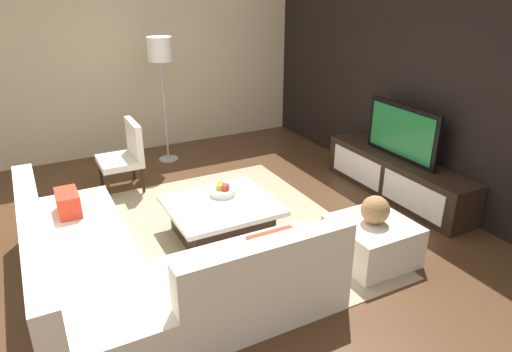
% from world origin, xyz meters
% --- Properties ---
extents(ground_plane, '(14.00, 14.00, 0.00)m').
position_xyz_m(ground_plane, '(0.00, 0.00, 0.00)').
color(ground_plane, '#4C301C').
extents(feature_wall_back, '(6.40, 0.12, 2.80)m').
position_xyz_m(feature_wall_back, '(0.00, 2.70, 1.40)').
color(feature_wall_back, black).
rests_on(feature_wall_back, ground).
extents(side_wall_left, '(0.12, 5.20, 2.80)m').
position_xyz_m(side_wall_left, '(-3.20, 0.20, 1.40)').
color(side_wall_left, beige).
rests_on(side_wall_left, ground).
extents(area_rug, '(3.10, 2.79, 0.01)m').
position_xyz_m(area_rug, '(-0.10, 0.00, 0.01)').
color(area_rug, tan).
rests_on(area_rug, ground).
extents(media_console, '(2.12, 0.47, 0.50)m').
position_xyz_m(media_console, '(0.00, 2.40, 0.25)').
color(media_console, black).
rests_on(media_console, ground).
extents(television, '(1.09, 0.06, 0.65)m').
position_xyz_m(television, '(0.00, 2.40, 0.82)').
color(television, black).
rests_on(television, media_console).
extents(sectional_couch, '(2.50, 2.27, 0.79)m').
position_xyz_m(sectional_couch, '(0.51, -0.92, 0.27)').
color(sectional_couch, silver).
rests_on(sectional_couch, ground).
extents(coffee_table, '(0.97, 1.07, 0.38)m').
position_xyz_m(coffee_table, '(-0.10, 0.10, 0.20)').
color(coffee_table, black).
rests_on(coffee_table, ground).
extents(accent_chair_near, '(0.56, 0.50, 0.87)m').
position_xyz_m(accent_chair_near, '(-1.76, -0.46, 0.49)').
color(accent_chair_near, black).
rests_on(accent_chair_near, ground).
extents(floor_lamp, '(0.34, 0.34, 1.77)m').
position_xyz_m(floor_lamp, '(-2.49, 0.28, 1.51)').
color(floor_lamp, '#A5A5AA').
rests_on(floor_lamp, ground).
extents(ottoman, '(0.70, 0.70, 0.40)m').
position_xyz_m(ottoman, '(0.97, 1.18, 0.20)').
color(ottoman, silver).
rests_on(ottoman, ground).
extents(fruit_bowl, '(0.28, 0.28, 0.14)m').
position_xyz_m(fruit_bowl, '(-0.28, 0.20, 0.43)').
color(fruit_bowl, silver).
rests_on(fruit_bowl, coffee_table).
extents(decorative_ball, '(0.27, 0.27, 0.27)m').
position_xyz_m(decorative_ball, '(0.97, 1.18, 0.53)').
color(decorative_ball, '#997247').
rests_on(decorative_ball, ottoman).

